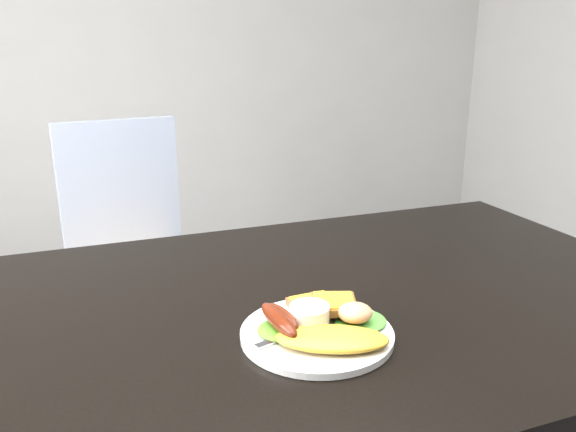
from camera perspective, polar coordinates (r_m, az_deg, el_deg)
room_back_panel at (r=3.08m, az=-13.69°, el=20.14°), size 4.00×0.04×2.70m
dining_table at (r=1.00m, az=6.11°, el=-8.63°), size 1.20×0.80×0.04m
dining_chair at (r=1.90m, az=-15.63°, el=-5.60°), size 0.45×0.45×0.05m
person at (r=1.48m, az=8.02°, el=2.04°), size 0.66×0.56×1.56m
plate at (r=0.84m, az=2.94°, el=-11.87°), size 0.22×0.22×0.01m
lettuce_left at (r=0.83m, az=-0.36°, el=-11.47°), size 0.10×0.09×0.01m
lettuce_right at (r=0.86m, az=7.37°, el=-10.56°), size 0.10×0.10×0.01m
omelette at (r=0.80m, az=4.50°, el=-12.32°), size 0.18×0.13×0.02m
sausage_a at (r=0.82m, az=-0.98°, el=-10.47°), size 0.04×0.11×0.03m
sausage_b at (r=0.83m, az=-0.55°, el=-10.09°), size 0.03×0.09×0.02m
ramekin at (r=0.83m, az=2.19°, el=-10.18°), size 0.07×0.07×0.03m
toast_a at (r=0.89m, az=2.71°, el=-9.13°), size 0.07×0.07×0.01m
toast_b at (r=0.87m, az=4.67°, el=-8.93°), size 0.09×0.09×0.01m
potato_salad at (r=0.84m, az=6.83°, el=-9.73°), size 0.06×0.05×0.03m
fork at (r=0.83m, az=1.11°, el=-11.64°), size 0.15×0.05×0.00m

